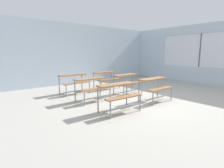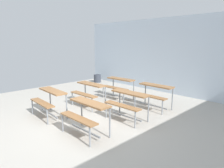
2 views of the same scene
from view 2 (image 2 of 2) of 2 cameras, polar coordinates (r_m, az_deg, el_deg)
name	(u,v)px [view 2 (image 2 of 2)]	position (r m, az deg, el deg)	size (l,w,h in m)	color
ground	(85,127)	(5.16, -7.69, -11.95)	(10.00, 9.00, 0.05)	#ADA89E
wall_back	(178,57)	(8.24, 18.22, 7.42)	(10.00, 0.12, 3.00)	silver
desk_bench_r0c0	(49,97)	(5.81, -17.40, -3.54)	(1.12, 0.63, 0.74)	olive
desk_bench_r0c1	(86,111)	(4.51, -7.42, -7.49)	(1.11, 0.61, 0.74)	olive
desk_bench_r1c0	(89,89)	(6.47, -6.59, -1.53)	(1.12, 0.63, 0.74)	olive
desk_bench_r1c1	(127,99)	(5.33, 4.40, -4.38)	(1.12, 0.62, 0.74)	olive
desk_bench_r2c0	(119,84)	(7.32, 1.90, 0.11)	(1.13, 0.64, 0.74)	olive
desk_bench_r2c1	(154,91)	(6.35, 11.82, -1.95)	(1.10, 0.60, 0.74)	olive
trash_bin	(97,78)	(10.46, -4.18, 1.61)	(0.36, 0.36, 0.40)	#333842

